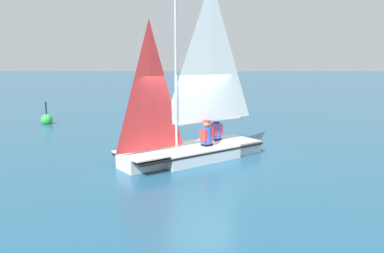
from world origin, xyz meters
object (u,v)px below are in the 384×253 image
at_px(sailboat_main, 193,133).
at_px(sailor_helm, 207,138).
at_px(buoy_marker, 47,120).
at_px(sailor_crew, 216,133).

distance_m(sailboat_main, sailor_helm, 0.44).
relative_size(sailor_helm, buoy_marker, 1.02).
relative_size(sailboat_main, sailor_crew, 4.66).
height_order(sailor_helm, sailor_crew, sailor_helm).
distance_m(sailboat_main, buoy_marker, 9.56).
bearing_deg(sailboat_main, sailor_helm, 148.05).
height_order(sailboat_main, sailor_helm, sailboat_main).
bearing_deg(buoy_marker, sailboat_main, -42.42).
bearing_deg(sailor_crew, sailor_helm, 30.72).
bearing_deg(buoy_marker, sailor_helm, -40.62).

